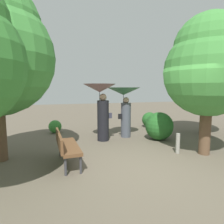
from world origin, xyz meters
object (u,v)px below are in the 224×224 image
(tree_mid_right, at_px, (206,79))
(path_marker_post, at_px, (178,143))
(person_right, at_px, (124,100))
(park_bench, at_px, (66,145))
(person_left, at_px, (101,101))
(tree_near_right, at_px, (209,65))

(tree_mid_right, relative_size, path_marker_post, 6.09)
(person_right, relative_size, park_bench, 1.30)
(person_left, bearing_deg, path_marker_post, -144.96)
(person_right, bearing_deg, tree_near_right, -155.63)
(park_bench, height_order, tree_mid_right, tree_mid_right)
(park_bench, bearing_deg, person_left, -38.62)
(person_right, distance_m, tree_mid_right, 3.61)
(park_bench, bearing_deg, path_marker_post, -94.64)
(person_left, distance_m, tree_near_right, 3.64)
(person_left, relative_size, tree_mid_right, 0.57)
(path_marker_post, bearing_deg, park_bench, 177.94)
(person_left, height_order, park_bench, person_left)
(park_bench, distance_m, tree_mid_right, 6.44)
(tree_near_right, bearing_deg, person_right, 121.00)
(person_right, distance_m, path_marker_post, 2.73)
(person_right, bearing_deg, tree_mid_right, -102.98)
(person_left, xyz_separation_m, path_marker_post, (1.84, -2.07, -1.18))
(person_left, bearing_deg, park_bench, 137.32)
(park_bench, relative_size, tree_near_right, 0.38)
(tree_near_right, bearing_deg, path_marker_post, 158.57)
(tree_near_right, height_order, tree_mid_right, tree_near_right)
(person_right, xyz_separation_m, park_bench, (-2.41, -2.20, -0.98))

